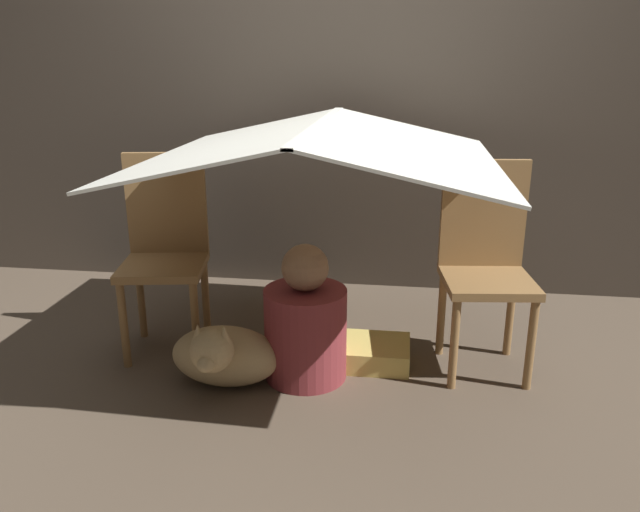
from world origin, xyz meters
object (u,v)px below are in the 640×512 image
Objects in this scene: chair_left at (165,247)px; dog at (224,355)px; chair_right at (485,260)px; person_front at (306,325)px.

chair_left is 1.97× the size of dog.
dog is at bearing -167.56° from chair_right.
chair_right is at bearing 16.98° from person_front.
person_front is (0.69, -0.23, -0.25)m from chair_left.
chair_left reaches higher than person_front.
chair_right is at bearing 19.19° from dog.
chair_left is 0.77m from person_front.
person_front reaches higher than dog.
person_front is at bearing -169.77° from chair_right.
chair_left is at bearing 173.27° from chair_right.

